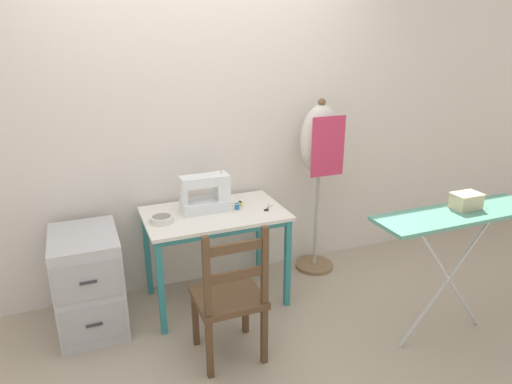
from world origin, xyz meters
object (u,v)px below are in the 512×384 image
object	(u,v)px
thread_spool_near_machine	(237,206)
wooden_chair	(230,298)
fabric_bowl	(162,219)
sewing_machine	(207,194)
ironing_board	(458,221)
scissors	(268,208)
filing_cabinet	(89,282)
thread_spool_mid_table	(240,204)
storage_box	(466,201)
dress_form	(320,150)

from	to	relation	value
thread_spool_near_machine	wooden_chair	distance (m)	0.76
fabric_bowl	sewing_machine	bearing A→B (deg)	15.36
wooden_chair	ironing_board	world-z (taller)	wooden_chair
thread_spool_near_machine	sewing_machine	bearing A→B (deg)	162.02
sewing_machine	scissors	distance (m)	0.44
sewing_machine	filing_cabinet	bearing A→B (deg)	-176.22
fabric_bowl	ironing_board	size ratio (longest dim) A/B	0.14
thread_spool_mid_table	storage_box	xyz separation A→B (m)	(1.12, -0.99, 0.21)
wooden_chair	filing_cabinet	xyz separation A→B (m)	(-0.77, 0.65, -0.08)
filing_cabinet	ironing_board	bearing A→B (deg)	-24.64
fabric_bowl	thread_spool_near_machine	size ratio (longest dim) A/B	3.50
dress_form	ironing_board	bearing A→B (deg)	-74.25
thread_spool_mid_table	wooden_chair	xyz separation A→B (m)	(-0.33, -0.70, -0.30)
fabric_bowl	scissors	world-z (taller)	fabric_bowl
storage_box	thread_spool_near_machine	bearing A→B (deg)	141.41
thread_spool_near_machine	scissors	bearing A→B (deg)	-19.29
thread_spool_near_machine	dress_form	bearing A→B (deg)	12.69
scissors	thread_spool_mid_table	distance (m)	0.21
fabric_bowl	filing_cabinet	size ratio (longest dim) A/B	0.23
thread_spool_mid_table	dress_form	size ratio (longest dim) A/B	0.02
scissors	wooden_chair	bearing A→B (deg)	-130.64
filing_cabinet	dress_form	bearing A→B (deg)	5.12
sewing_machine	filing_cabinet	size ratio (longest dim) A/B	0.52
thread_spool_mid_table	ironing_board	distance (m)	1.46
fabric_bowl	thread_spool_near_machine	xyz separation A→B (m)	(0.55, 0.03, -0.00)
ironing_board	scissors	bearing A→B (deg)	134.19
thread_spool_near_machine	storage_box	distance (m)	1.50
sewing_machine	ironing_board	world-z (taller)	sewing_machine
sewing_machine	wooden_chair	distance (m)	0.82
ironing_board	storage_box	size ratio (longest dim) A/B	6.19
thread_spool_near_machine	filing_cabinet	world-z (taller)	thread_spool_near_machine
scissors	ironing_board	world-z (taller)	ironing_board
sewing_machine	filing_cabinet	distance (m)	0.98
thread_spool_mid_table	storage_box	bearing A→B (deg)	-41.58
thread_spool_near_machine	ironing_board	bearing A→B (deg)	-41.94
sewing_machine	ironing_board	xyz separation A→B (m)	(1.28, -1.03, -0.00)
wooden_chair	filing_cabinet	world-z (taller)	wooden_chair
fabric_bowl	thread_spool_mid_table	xyz separation A→B (m)	(0.59, 0.09, -0.01)
thread_spool_mid_table	dress_form	distance (m)	0.78
scissors	thread_spool_mid_table	bearing A→B (deg)	139.91
dress_form	scissors	bearing A→B (deg)	-156.19
sewing_machine	storage_box	world-z (taller)	sewing_machine
sewing_machine	scissors	xyz separation A→B (m)	(0.41, -0.14, -0.12)
dress_form	thread_spool_near_machine	bearing A→B (deg)	-167.31
sewing_machine	ironing_board	size ratio (longest dim) A/B	0.32
thread_spool_mid_table	ironing_board	world-z (taller)	ironing_board
fabric_bowl	thread_spool_mid_table	distance (m)	0.60
ironing_board	thread_spool_near_machine	bearing A→B (deg)	138.06
scissors	thread_spool_mid_table	world-z (taller)	thread_spool_mid_table
ironing_board	wooden_chair	bearing A→B (deg)	166.39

